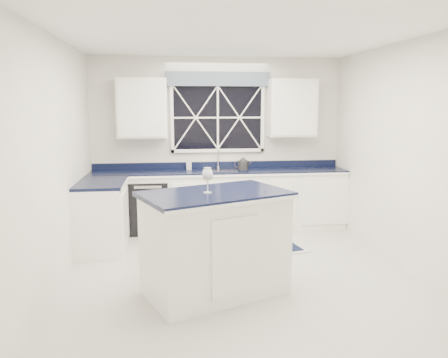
{
  "coord_description": "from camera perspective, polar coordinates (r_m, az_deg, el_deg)",
  "views": [
    {
      "loc": [
        -0.77,
        -4.76,
        1.96
      ],
      "look_at": [
        -0.12,
        0.4,
        1.07
      ],
      "focal_mm": 35.0,
      "sensor_mm": 36.0,
      "label": 1
    }
  ],
  "objects": [
    {
      "name": "ground",
      "position": [
        5.2,
        1.95,
        -12.41
      ],
      "size": [
        4.5,
        4.5,
        0.0
      ],
      "primitive_type": "plane",
      "color": "#B1B2AD",
      "rests_on": "ground"
    },
    {
      "name": "back_wall",
      "position": [
        7.07,
        -0.85,
        4.79
      ],
      "size": [
        4.0,
        0.1,
        2.7
      ],
      "primitive_type": "cube",
      "color": "beige",
      "rests_on": "ground"
    },
    {
      "name": "base_cabinets",
      "position": [
        6.73,
        -3.2,
        -3.25
      ],
      "size": [
        3.99,
        1.6,
        0.9
      ],
      "color": "white",
      "rests_on": "ground"
    },
    {
      "name": "countertop",
      "position": [
        6.83,
        -0.56,
        0.98
      ],
      "size": [
        3.98,
        0.64,
        0.04
      ],
      "primitive_type": "cube",
      "color": "black",
      "rests_on": "base_cabinets"
    },
    {
      "name": "dishwasher",
      "position": [
        6.89,
        -9.7,
        -3.4
      ],
      "size": [
        0.6,
        0.58,
        0.82
      ],
      "primitive_type": "cube",
      "color": "black",
      "rests_on": "ground"
    },
    {
      "name": "window",
      "position": [
        7.0,
        -0.81,
        8.68
      ],
      "size": [
        1.65,
        0.09,
        1.26
      ],
      "color": "black",
      "rests_on": "ground"
    },
    {
      "name": "upper_cabinets",
      "position": [
        6.88,
        -0.7,
        9.24
      ],
      "size": [
        3.1,
        0.34,
        0.9
      ],
      "color": "white",
      "rests_on": "ground"
    },
    {
      "name": "faucet",
      "position": [
        7.0,
        -0.75,
        2.66
      ],
      "size": [
        0.05,
        0.2,
        0.3
      ],
      "color": "#ADADAF",
      "rests_on": "countertop"
    },
    {
      "name": "island",
      "position": [
        4.57,
        -1.17,
        -8.33
      ],
      "size": [
        1.67,
        1.36,
        1.08
      ],
      "rotation": [
        0.0,
        0.0,
        0.39
      ],
      "color": "white",
      "rests_on": "ground"
    },
    {
      "name": "rug",
      "position": [
        6.08,
        4.62,
        -8.99
      ],
      "size": [
        1.32,
        0.96,
        0.02
      ],
      "rotation": [
        0.0,
        0.0,
        0.21
      ],
      "color": "#B4B4AF",
      "rests_on": "ground"
    },
    {
      "name": "kettle",
      "position": [
        6.9,
        2.49,
        2.0
      ],
      "size": [
        0.27,
        0.22,
        0.2
      ],
      "rotation": [
        0.0,
        0.0,
        -0.41
      ],
      "color": "#2C2C2E",
      "rests_on": "countertop"
    },
    {
      "name": "wine_glass",
      "position": [
        4.36,
        -2.17,
        0.47
      ],
      "size": [
        0.11,
        0.11,
        0.26
      ],
      "color": "silver",
      "rests_on": "island"
    },
    {
      "name": "soap_bottle",
      "position": [
        6.92,
        -4.62,
        1.96
      ],
      "size": [
        0.08,
        0.09,
        0.18
      ],
      "primitive_type": "imported",
      "rotation": [
        0.0,
        0.0,
        0.08
      ],
      "color": "silver",
      "rests_on": "countertop"
    }
  ]
}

